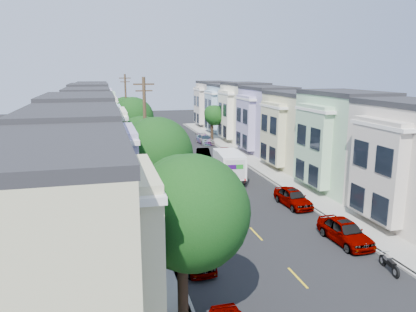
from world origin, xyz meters
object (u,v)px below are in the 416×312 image
(tree_a, at_px, (189,213))
(parked_right_a, at_px, (345,231))
(tree_e, at_px, (125,113))
(parked_right_d, at_px, (205,139))
(utility_pole_near, at_px, (146,142))
(parked_left_b, at_px, (195,255))
(parked_right_b, at_px, (293,197))
(motorcycle, at_px, (389,264))
(parked_left_c, at_px, (172,208))
(tree_c, at_px, (141,141))
(utility_pole_far, at_px, (126,111))
(parked_right_c, at_px, (226,153))
(tree_d, at_px, (132,118))
(tree_far_r, at_px, (214,116))
(lead_sedan, at_px, (204,154))
(parked_left_d, at_px, (151,168))
(fedex_truck, at_px, (229,164))
(tree_b, at_px, (155,154))

(tree_a, xyz_separation_m, parked_right_a, (11.20, 6.02, -4.34))
(tree_e, xyz_separation_m, parked_right_d, (11.20, -3.73, -3.85))
(utility_pole_near, xyz_separation_m, parked_left_b, (1.40, -11.40, -4.49))
(parked_right_b, xyz_separation_m, motorcycle, (0.19, -11.14, -0.30))
(motorcycle, bearing_deg, parked_left_c, 142.14)
(parked_right_a, relative_size, parked_right_b, 1.04)
(tree_c, distance_m, parked_right_b, 13.80)
(parked_right_a, bearing_deg, tree_e, 103.74)
(utility_pole_far, height_order, parked_left_c, utility_pole_far)
(parked_left_c, xyz_separation_m, parked_right_c, (9.80, 18.28, -0.03))
(parked_right_d, relative_size, motorcycle, 2.18)
(tree_d, relative_size, motorcycle, 3.88)
(tree_c, height_order, parked_right_d, tree_c)
(motorcycle, bearing_deg, tree_e, 114.63)
(tree_far_r, height_order, parked_right_d, tree_far_r)
(tree_far_r, relative_size, motorcycle, 2.74)
(tree_a, distance_m, lead_sedan, 33.40)
(utility_pole_near, height_order, lead_sedan, utility_pole_near)
(utility_pole_near, relative_size, motorcycle, 5.01)
(tree_far_r, relative_size, lead_sedan, 1.42)
(tree_e, bearing_deg, parked_right_b, -71.12)
(utility_pole_far, distance_m, parked_right_a, 38.58)
(tree_d, height_order, parked_right_a, tree_d)
(utility_pole_far, xyz_separation_m, parked_left_c, (1.40, -29.47, -4.42))
(parked_left_c, xyz_separation_m, parked_right_a, (9.80, -7.19, 0.01))
(utility_pole_far, relative_size, parked_right_d, 2.30)
(tree_c, relative_size, tree_far_r, 1.24)
(tree_e, relative_size, parked_left_d, 1.52)
(tree_d, height_order, parked_left_b, tree_d)
(tree_far_r, xyz_separation_m, parked_right_a, (-1.99, -38.58, -3.12))
(parked_right_a, relative_size, parked_right_d, 1.06)
(fedex_truck, xyz_separation_m, parked_right_c, (2.58, 9.33, -0.88))
(tree_a, distance_m, utility_pole_far, 42.67)
(tree_b, xyz_separation_m, fedex_truck, (8.62, 11.57, -3.80))
(fedex_truck, distance_m, parked_left_d, 8.38)
(tree_a, xyz_separation_m, tree_e, (0.00, 46.03, -0.58))
(motorcycle, bearing_deg, parked_right_b, 101.04)
(tree_b, height_order, utility_pole_near, utility_pole_near)
(tree_d, bearing_deg, parked_right_a, -66.06)
(parked_left_b, bearing_deg, tree_d, 89.45)
(tree_far_r, bearing_deg, parked_right_b, -93.64)
(parked_left_b, distance_m, motorcycle, 10.47)
(lead_sedan, height_order, motorcycle, lead_sedan)
(utility_pole_far, height_order, fedex_truck, utility_pole_far)
(parked_right_d, bearing_deg, fedex_truck, -101.92)
(utility_pole_near, height_order, fedex_truck, utility_pole_near)
(utility_pole_far, height_order, parked_left_d, utility_pole_far)
(tree_d, bearing_deg, tree_far_r, 45.33)
(tree_c, height_order, parked_right_c, tree_c)
(tree_c, height_order, parked_right_a, tree_c)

